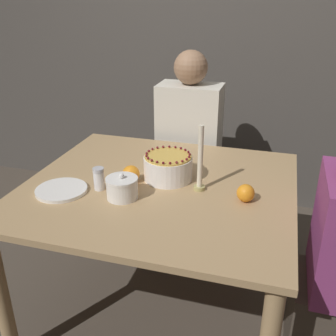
# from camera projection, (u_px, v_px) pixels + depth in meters

# --- Properties ---
(ground_plane) EXTENTS (12.00, 12.00, 0.00)m
(ground_plane) POSITION_uv_depth(u_px,v_px,m) (160.00, 306.00, 2.18)
(ground_plane) COLOR #4C4238
(wall_behind) EXTENTS (8.00, 0.05, 2.60)m
(wall_behind) POSITION_uv_depth(u_px,v_px,m) (216.00, 36.00, 2.87)
(wall_behind) COLOR #4C4742
(wall_behind) RESTS_ON ground_plane
(dining_table) EXTENTS (1.26, 1.15, 0.76)m
(dining_table) POSITION_uv_depth(u_px,v_px,m) (159.00, 204.00, 1.91)
(dining_table) COLOR tan
(dining_table) RESTS_ON ground_plane
(cake) EXTENTS (0.23, 0.23, 0.13)m
(cake) POSITION_uv_depth(u_px,v_px,m) (168.00, 167.00, 1.90)
(cake) COLOR white
(cake) RESTS_ON dining_table
(sugar_bowl) EXTENTS (0.14, 0.14, 0.12)m
(sugar_bowl) POSITION_uv_depth(u_px,v_px,m) (122.00, 188.00, 1.73)
(sugar_bowl) COLOR white
(sugar_bowl) RESTS_ON dining_table
(sugar_shaker) EXTENTS (0.05, 0.05, 0.11)m
(sugar_shaker) POSITION_uv_depth(u_px,v_px,m) (99.00, 179.00, 1.80)
(sugar_shaker) COLOR white
(sugar_shaker) RESTS_ON dining_table
(plate_stack) EXTENTS (0.23, 0.23, 0.02)m
(plate_stack) POSITION_uv_depth(u_px,v_px,m) (61.00, 190.00, 1.80)
(plate_stack) COLOR white
(plate_stack) RESTS_ON dining_table
(candle) EXTENTS (0.05, 0.05, 0.31)m
(candle) POSITION_uv_depth(u_px,v_px,m) (200.00, 164.00, 1.76)
(candle) COLOR tan
(candle) RESTS_ON dining_table
(orange_fruit_0) EXTENTS (0.08, 0.08, 0.08)m
(orange_fruit_0) POSITION_uv_depth(u_px,v_px,m) (131.00, 174.00, 1.87)
(orange_fruit_0) COLOR orange
(orange_fruit_0) RESTS_ON dining_table
(orange_fruit_1) EXTENTS (0.08, 0.08, 0.08)m
(orange_fruit_1) POSITION_uv_depth(u_px,v_px,m) (246.00, 193.00, 1.70)
(orange_fruit_1) COLOR orange
(orange_fruit_1) RESTS_ON dining_table
(person_man_blue_shirt) EXTENTS (0.40, 0.34, 1.28)m
(person_man_blue_shirt) POSITION_uv_depth(u_px,v_px,m) (189.00, 160.00, 2.63)
(person_man_blue_shirt) COLOR #473D33
(person_man_blue_shirt) RESTS_ON ground_plane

